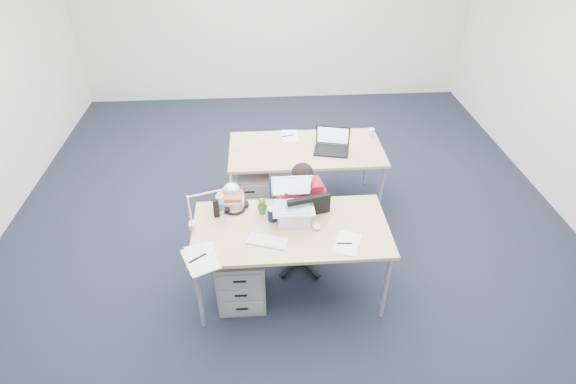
{
  "coord_description": "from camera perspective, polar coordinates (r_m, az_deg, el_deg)",
  "views": [
    {
      "loc": [
        -0.26,
        -3.49,
        3.11
      ],
      "look_at": [
        -0.05,
        -0.39,
        0.85
      ],
      "focal_mm": 28.0,
      "sensor_mm": 36.0,
      "label": 1
    }
  ],
  "objects": [
    {
      "name": "papers_left",
      "position": [
        3.45,
        -11.05,
        -8.36
      ],
      "size": [
        0.31,
        0.37,
        0.01
      ],
      "primitive_type": "cube",
      "rotation": [
        0.0,
        0.0,
        0.33
      ],
      "color": "#F3F28D",
      "rests_on": "desk_near"
    },
    {
      "name": "drawer_pedestal_far",
      "position": [
        4.86,
        -4.77,
        0.15
      ],
      "size": [
        0.4,
        0.5,
        0.55
      ],
      "primitive_type": "cube",
      "color": "#9C9FA1",
      "rests_on": "ground"
    },
    {
      "name": "cordless_phone",
      "position": [
        3.77,
        -9.13,
        -2.1
      ],
      "size": [
        0.05,
        0.04,
        0.17
      ],
      "primitive_type": "cube",
      "rotation": [
        0.0,
        0.0,
        0.26
      ],
      "color": "black",
      "rests_on": "desk_near"
    },
    {
      "name": "seated_person",
      "position": [
        4.15,
        1.25,
        -2.1
      ],
      "size": [
        0.39,
        0.64,
        1.1
      ],
      "rotation": [
        0.0,
        0.0,
        0.17
      ],
      "color": "#A81824",
      "rests_on": "ground"
    },
    {
      "name": "drawer_pedestal_near",
      "position": [
        3.95,
        -5.93,
        -10.18
      ],
      "size": [
        0.4,
        0.5,
        0.55
      ],
      "primitive_type": "cube",
      "color": "#9C9FA1",
      "rests_on": "ground"
    },
    {
      "name": "dark_laptop",
      "position": [
        4.61,
        5.61,
        6.51
      ],
      "size": [
        0.42,
        0.41,
        0.25
      ],
      "primitive_type": null,
      "rotation": [
        0.0,
        0.0,
        -0.23
      ],
      "color": "black",
      "rests_on": "desk_far"
    },
    {
      "name": "wireless_keyboard",
      "position": [
        3.54,
        -2.64,
        -6.25
      ],
      "size": [
        0.34,
        0.22,
        0.02
      ],
      "primitive_type": "cube",
      "rotation": [
        0.0,
        0.0,
        -0.32
      ],
      "color": "white",
      "rests_on": "desk_near"
    },
    {
      "name": "computer_mouse",
      "position": [
        3.66,
        3.62,
        -4.31
      ],
      "size": [
        0.08,
        0.11,
        0.04
      ],
      "primitive_type": "ellipsoid",
      "rotation": [
        0.0,
        0.0,
        0.13
      ],
      "color": "white",
      "rests_on": "desk_near"
    },
    {
      "name": "sunglasses",
      "position": [
        3.86,
        4.28,
        -2.0
      ],
      "size": [
        0.11,
        0.08,
        0.02
      ],
      "primitive_type": null,
      "rotation": [
        0.0,
        0.0,
        0.4
      ],
      "color": "black",
      "rests_on": "desk_near"
    },
    {
      "name": "floor",
      "position": [
        4.69,
        0.25,
        -5.62
      ],
      "size": [
        7.0,
        7.0,
        0.0
      ],
      "primitive_type": "plane",
      "color": "black",
      "rests_on": "ground"
    },
    {
      "name": "far_cup",
      "position": [
        4.99,
        10.52,
        7.41
      ],
      "size": [
        0.08,
        0.08,
        0.09
      ],
      "primitive_type": "cylinder",
      "rotation": [
        0.0,
        0.0,
        0.32
      ],
      "color": "white",
      "rests_on": "desk_far"
    },
    {
      "name": "office_chair",
      "position": [
        4.22,
        1.7,
        -6.54
      ],
      "size": [
        0.69,
        0.69,
        0.91
      ],
      "rotation": [
        0.0,
        0.0,
        0.23
      ],
      "color": "black",
      "rests_on": "ground"
    },
    {
      "name": "desk_far",
      "position": [
        4.74,
        2.29,
        5.1
      ],
      "size": [
        1.6,
        0.8,
        0.73
      ],
      "color": "tan",
      "rests_on": "ground"
    },
    {
      "name": "headphones",
      "position": [
        3.87,
        -6.79,
        -1.9
      ],
      "size": [
        0.31,
        0.27,
        0.04
      ],
      "primitive_type": null,
      "rotation": [
        0.0,
        0.0,
        0.36
      ],
      "color": "black",
      "rests_on": "desk_near"
    },
    {
      "name": "desk_lamp",
      "position": [
        3.59,
        -10.38,
        -1.78
      ],
      "size": [
        0.41,
        0.26,
        0.44
      ],
      "primitive_type": null,
      "rotation": [
        0.0,
        0.0,
        -0.32
      ],
      "color": "silver",
      "rests_on": "desk_near"
    },
    {
      "name": "room",
      "position": [
        3.77,
        0.32,
        14.23
      ],
      "size": [
        6.02,
        7.02,
        2.8
      ],
      "color": "silver",
      "rests_on": "ground"
    },
    {
      "name": "far_papers",
      "position": [
        4.92,
        0.15,
        7.07
      ],
      "size": [
        0.19,
        0.27,
        0.01
      ],
      "primitive_type": "cube",
      "rotation": [
        0.0,
        0.0,
        -0.04
      ],
      "color": "white",
      "rests_on": "desk_far"
    },
    {
      "name": "book_stack",
      "position": [
        3.91,
        -7.26,
        -0.94
      ],
      "size": [
        0.23,
        0.18,
        0.1
      ],
      "primitive_type": "cube",
      "rotation": [
        0.0,
        0.0,
        -0.07
      ],
      "color": "silver",
      "rests_on": "desk_near"
    },
    {
      "name": "can_koozie",
      "position": [
        3.7,
        -2.0,
        -2.83
      ],
      "size": [
        0.08,
        0.08,
        0.13
      ],
      "primitive_type": "cylinder",
      "rotation": [
        0.0,
        0.0,
        0.05
      ],
      "color": "#12153A",
      "rests_on": "desk_near"
    },
    {
      "name": "bear_figurine",
      "position": [
        3.77,
        -3.31,
        -1.73
      ],
      "size": [
        0.1,
        0.09,
        0.16
      ],
      "primitive_type": null,
      "rotation": [
        0.0,
        0.0,
        -0.37
      ],
      "color": "#25731E",
      "rests_on": "desk_near"
    },
    {
      "name": "water_bottle",
      "position": [
        3.79,
        -8.63,
        -1.46
      ],
      "size": [
        0.09,
        0.09,
        0.21
      ],
      "primitive_type": "cylinder",
      "rotation": [
        0.0,
        0.0,
        0.36
      ],
      "color": "silver",
      "rests_on": "desk_near"
    },
    {
      "name": "desk_near",
      "position": [
        3.7,
        0.35,
        -5.09
      ],
      "size": [
        1.6,
        0.8,
        0.73
      ],
      "color": "tan",
      "rests_on": "ground"
    },
    {
      "name": "papers_right",
      "position": [
        3.54,
        7.43,
        -6.55
      ],
      "size": [
        0.27,
        0.31,
        0.01
      ],
      "primitive_type": "cube",
      "rotation": [
        0.0,
        0.0,
        -0.38
      ],
      "color": "#F3F28D",
      "rests_on": "desk_near"
    },
    {
      "name": "silver_laptop",
      "position": [
        3.63,
        0.66,
        -1.43
      ],
      "size": [
        0.34,
        0.27,
        0.36
      ],
      "primitive_type": null,
      "rotation": [
        0.0,
        0.0,
        0.01
      ],
      "color": "silver",
      "rests_on": "desk_near"
    }
  ]
}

